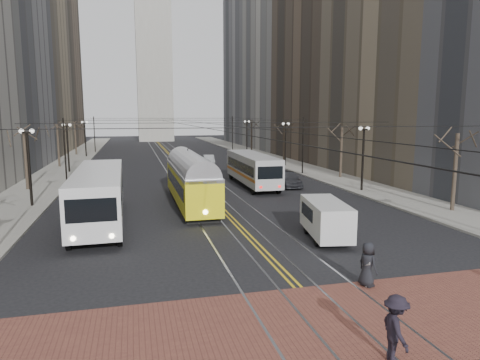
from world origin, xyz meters
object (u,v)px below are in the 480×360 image
streetcar (191,185)px  sedan_silver (209,160)px  pedestrian_d (396,329)px  pedestrian_b (368,268)px  rear_bus (252,170)px  transit_bus (99,197)px  pedestrian_a (368,264)px  cargo_van (326,221)px  sedan_grey (288,179)px  clock_tower (152,1)px

streetcar → sedan_silver: streetcar is taller
pedestrian_d → sedan_silver: bearing=4.5°
streetcar → pedestrian_b: streetcar is taller
rear_bus → pedestrian_d: bearing=-97.3°
transit_bus → pedestrian_a: size_ratio=7.46×
streetcar → pedestrian_d: 22.73m
cargo_van → sedan_grey: (4.19, 17.17, -0.27)m
streetcar → transit_bus: bearing=-147.9°
clock_tower → transit_bus: size_ratio=4.87×
pedestrian_a → pedestrian_d: size_ratio=0.93×
cargo_van → pedestrian_a: bearing=-90.9°
pedestrian_a → sedan_grey: bearing=-29.1°
sedan_silver → pedestrian_b: pedestrian_b is taller
sedan_grey → pedestrian_b: bearing=-99.3°
cargo_van → sedan_silver: size_ratio=1.17×
sedan_grey → streetcar: bearing=-145.4°
rear_bus → cargo_van: (-1.00, -18.55, -0.48)m
transit_bus → streetcar: size_ratio=1.02×
sedan_grey → pedestrian_b: (-5.42, -23.67, -0.01)m
rear_bus → clock_tower: bearing=94.6°
rear_bus → pedestrian_b: rear_bus is taller
cargo_van → pedestrian_b: size_ratio=3.12×
clock_tower → pedestrian_b: 109.35m
clock_tower → rear_bus: bearing=-86.4°
streetcar → pedestrian_b: (4.77, -17.57, -0.78)m
transit_bus → pedestrian_a: 17.56m
sedan_silver → pedestrian_a: bearing=-85.7°
streetcar → pedestrian_d: (2.67, -22.57, -0.58)m
pedestrian_b → pedestrian_d: (-2.10, -5.00, 0.20)m
rear_bus → pedestrian_a: (-2.25, -25.05, -0.62)m
streetcar → pedestrian_a: size_ratio=7.30×
transit_bus → sedan_grey: size_ratio=2.89×
cargo_van → pedestrian_b: bearing=-90.8°
clock_tower → pedestrian_b: (2.76, -103.50, -35.18)m
sedan_silver → pedestrian_a: (-1.25, -43.80, 0.24)m
sedan_silver → streetcar: bearing=-97.0°
streetcar → rear_bus: size_ratio=1.12×
sedan_silver → pedestrian_d: pedestrian_d is taller
rear_bus → sedan_silver: (-1.00, 18.75, -0.87)m
transit_bus → sedan_silver: (12.42, 30.27, -1.02)m
transit_bus → sedan_silver: transit_bus is taller
cargo_van → sedan_grey: cargo_van is taller
clock_tower → sedan_silver: (4.00, -59.70, -35.28)m
clock_tower → rear_bus: size_ratio=5.58×
streetcar → sedan_grey: (10.19, 6.11, -0.77)m
clock_tower → streetcar: 92.58m
pedestrian_b → cargo_van: bearing=-173.3°
rear_bus → sedan_grey: size_ratio=2.53×
transit_bus → pedestrian_b: size_ratio=8.77×
pedestrian_b → pedestrian_d: size_ratio=0.79×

